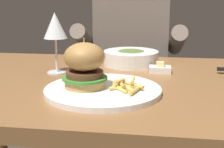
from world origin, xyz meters
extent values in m
cube|color=brown|center=(0.00, 0.00, 0.72)|extent=(1.31, 0.76, 0.04)
cylinder|color=brown|center=(-0.59, 0.32, 0.35)|extent=(0.06, 0.06, 0.70)
cylinder|color=white|center=(-0.03, -0.14, 0.75)|extent=(0.31, 0.31, 0.01)
cylinder|color=tan|center=(-0.08, -0.14, 0.77)|extent=(0.11, 0.11, 0.02)
cylinder|color=#38842D|center=(-0.08, -0.14, 0.78)|extent=(0.12, 0.12, 0.01)
cylinder|color=brown|center=(-0.08, -0.14, 0.79)|extent=(0.10, 0.10, 0.02)
ellipsoid|color=#A97A41|center=(-0.08, -0.14, 0.84)|extent=(0.11, 0.11, 0.07)
cylinder|color=#CCB78C|center=(-0.08, -0.14, 0.86)|extent=(0.00, 0.00, 0.05)
cylinder|color=#E0B251|center=(0.03, -0.15, 0.76)|extent=(0.05, 0.06, 0.01)
cylinder|color=#EABC5B|center=(0.02, -0.14, 0.76)|extent=(0.07, 0.04, 0.01)
cylinder|color=#EABC5B|center=(0.01, -0.16, 0.76)|extent=(0.05, 0.06, 0.01)
cylinder|color=#E0B251|center=(0.05, -0.17, 0.76)|extent=(0.03, 0.07, 0.01)
cylinder|color=gold|center=(0.01, -0.13, 0.76)|extent=(0.04, 0.05, 0.01)
cylinder|color=#E0B251|center=(0.05, -0.13, 0.76)|extent=(0.06, 0.05, 0.01)
cylinder|color=#EABC5B|center=(0.01, -0.14, 0.77)|extent=(0.03, 0.05, 0.01)
cylinder|color=#EABC5B|center=(0.04, -0.11, 0.77)|extent=(0.01, 0.05, 0.01)
cylinder|color=silver|center=(-0.22, 0.06, 0.74)|extent=(0.06, 0.06, 0.00)
cylinder|color=silver|center=(-0.22, 0.06, 0.80)|extent=(0.01, 0.01, 0.11)
cone|color=silver|center=(-0.22, 0.06, 0.90)|extent=(0.08, 0.08, 0.08)
cube|color=white|center=(0.12, 0.11, 0.75)|extent=(0.07, 0.05, 0.02)
cube|color=#F4E58C|center=(0.12, 0.11, 0.77)|extent=(0.03, 0.02, 0.02)
cylinder|color=white|center=(0.01, 0.22, 0.77)|extent=(0.20, 0.20, 0.05)
ellipsoid|color=#4C662D|center=(0.01, 0.22, 0.79)|extent=(0.11, 0.11, 0.02)
cube|color=#282833|center=(-0.02, 0.66, 0.23)|extent=(0.30, 0.22, 0.46)
cube|color=#72665B|center=(-0.02, 0.66, 0.72)|extent=(0.36, 0.20, 0.52)
cylinder|color=#72665B|center=(-0.24, 0.58, 0.78)|extent=(0.07, 0.34, 0.18)
cylinder|color=#72665B|center=(0.20, 0.58, 0.78)|extent=(0.07, 0.34, 0.18)
camera|label=1|loc=(0.10, -0.91, 0.99)|focal=50.00mm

